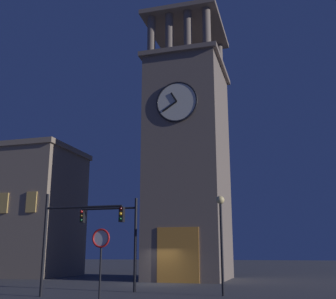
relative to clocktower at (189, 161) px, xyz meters
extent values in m
plane|color=#424247|center=(1.09, 5.49, -9.90)|extent=(200.00, 200.00, 0.00)
cube|color=#75665B|center=(0.00, -0.03, -0.71)|extent=(6.11, 7.88, 18.38)
cube|color=#75665B|center=(0.00, -0.03, 8.68)|extent=(6.71, 8.48, 0.40)
cylinder|color=#75665B|center=(-2.45, 3.31, 10.68)|extent=(0.70, 0.70, 3.61)
cylinder|color=#75665B|center=(-0.82, 3.31, 10.68)|extent=(0.70, 0.70, 3.61)
cylinder|color=#75665B|center=(0.82, 3.31, 10.68)|extent=(0.70, 0.70, 3.61)
cylinder|color=#75665B|center=(2.45, 3.31, 10.68)|extent=(0.70, 0.70, 3.61)
cylinder|color=#75665B|center=(-2.45, -3.36, 10.68)|extent=(0.70, 0.70, 3.61)
cylinder|color=#75665B|center=(-0.82, -3.36, 10.68)|extent=(0.70, 0.70, 3.61)
cylinder|color=#75665B|center=(0.82, -3.36, 10.68)|extent=(0.70, 0.70, 3.61)
cylinder|color=#75665B|center=(2.45, -3.36, 10.68)|extent=(0.70, 0.70, 3.61)
cube|color=#75665B|center=(0.00, -0.03, 12.69)|extent=(6.71, 8.48, 0.40)
cylinder|color=black|center=(0.00, -0.03, 13.97)|extent=(0.12, 0.12, 2.16)
cylinder|color=silver|center=(0.00, 3.97, 4.06)|extent=(3.29, 0.12, 3.29)
torus|color=black|center=(0.00, 3.99, 4.06)|extent=(3.45, 0.16, 3.45)
cube|color=black|center=(0.23, 4.07, 4.45)|extent=(0.56, 0.06, 0.84)
cube|color=black|center=(0.59, 4.07, 3.69)|extent=(1.25, 0.06, 0.85)
cube|color=orange|center=(0.00, 3.86, -7.90)|extent=(3.20, 0.24, 4.00)
cube|color=#E0B259|center=(13.31, 3.18, -3.49)|extent=(1.00, 0.12, 1.80)
cube|color=#E0B259|center=(16.18, 3.18, -3.49)|extent=(1.00, 0.12, 1.80)
cylinder|color=black|center=(0.53, 11.51, -7.26)|extent=(0.16, 0.16, 5.27)
cylinder|color=black|center=(2.25, 11.51, -5.19)|extent=(3.43, 0.12, 0.12)
cube|color=black|center=(3.97, 11.51, -5.62)|extent=(0.22, 0.30, 0.75)
sphere|color=red|center=(3.97, 11.69, -5.34)|extent=(0.16, 0.16, 0.16)
sphere|color=#392705|center=(3.97, 11.69, -5.59)|extent=(0.16, 0.16, 0.16)
sphere|color=#063316|center=(3.97, 11.69, -5.84)|extent=(0.16, 0.16, 0.16)
cylinder|color=black|center=(4.23, 15.06, -7.31)|extent=(0.16, 0.16, 5.18)
cylinder|color=black|center=(2.09, 15.06, -5.48)|extent=(4.27, 0.12, 0.12)
cube|color=black|center=(-0.04, 15.06, -5.90)|extent=(0.22, 0.30, 0.75)
sphere|color=#360505|center=(-0.04, 15.24, -5.63)|extent=(0.16, 0.16, 0.16)
sphere|color=orange|center=(-0.04, 15.24, -5.88)|extent=(0.16, 0.16, 0.16)
sphere|color=#063316|center=(-0.04, 15.24, -6.13)|extent=(0.16, 0.16, 0.16)
cylinder|color=black|center=(-4.56, 12.22, -7.56)|extent=(0.14, 0.14, 4.68)
sphere|color=#F9DB8C|center=(-4.56, 12.22, -4.99)|extent=(0.44, 0.44, 0.44)
cylinder|color=black|center=(-0.59, 18.50, -8.49)|extent=(0.08, 0.08, 2.82)
cylinder|color=white|center=(-0.59, 18.54, -7.18)|extent=(0.70, 0.04, 0.70)
torus|color=red|center=(-0.59, 18.56, -7.18)|extent=(0.78, 0.08, 0.78)
camera|label=1|loc=(-8.01, 34.44, -7.75)|focal=44.35mm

